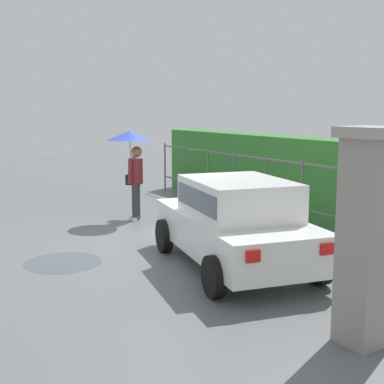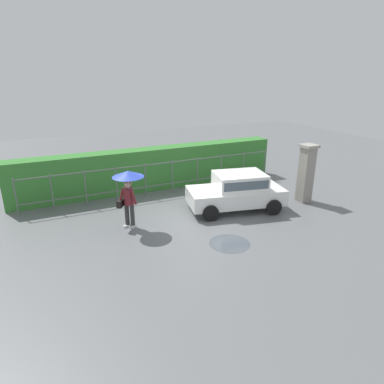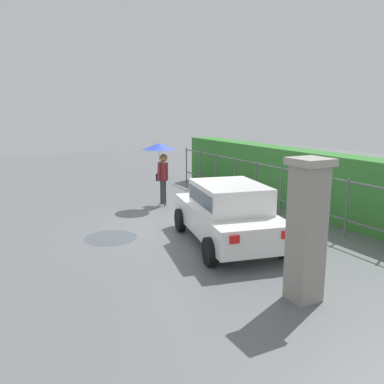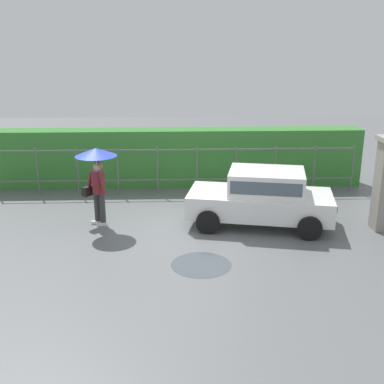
{
  "view_description": "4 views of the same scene",
  "coord_description": "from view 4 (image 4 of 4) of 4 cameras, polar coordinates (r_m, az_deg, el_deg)",
  "views": [
    {
      "loc": [
        8.65,
        -4.77,
        2.62
      ],
      "look_at": [
        -0.11,
        0.51,
        0.98
      ],
      "focal_mm": 49.51,
      "sensor_mm": 36.0,
      "label": 1
    },
    {
      "loc": [
        -5.09,
        -10.27,
        5.17
      ],
      "look_at": [
        -0.2,
        0.15,
        1.04
      ],
      "focal_mm": 31.45,
      "sensor_mm": 36.0,
      "label": 2
    },
    {
      "loc": [
        9.61,
        -4.89,
        3.2
      ],
      "look_at": [
        -0.38,
        0.38,
        0.85
      ],
      "focal_mm": 38.07,
      "sensor_mm": 36.0,
      "label": 3
    },
    {
      "loc": [
        -0.53,
        -11.48,
        4.55
      ],
      "look_at": [
        -0.05,
        0.33,
        0.88
      ],
      "focal_mm": 44.36,
      "sensor_mm": 36.0,
      "label": 4
    }
  ],
  "objects": [
    {
      "name": "hedge_row",
      "position": [
        15.97,
        -1.83,
        4.19
      ],
      "size": [
        12.29,
        0.9,
        1.9
      ],
      "primitive_type": "cube",
      "color": "#387F33",
      "rests_on": "ground"
    },
    {
      "name": "car",
      "position": [
        12.49,
        8.45,
        -0.42
      ],
      "size": [
        3.96,
        2.47,
        1.48
      ],
      "rotation": [
        0.0,
        0.0,
        2.93
      ],
      "color": "white",
      "rests_on": "ground"
    },
    {
      "name": "pedestrian",
      "position": [
        12.34,
        -11.41,
        2.96
      ],
      "size": [
        1.06,
        1.06,
        2.08
      ],
      "rotation": [
        0.0,
        0.0,
        -2.22
      ],
      "color": "#333333",
      "rests_on": "ground"
    },
    {
      "name": "fence_section",
      "position": [
        15.05,
        -1.79,
        2.9
      ],
      "size": [
        11.34,
        0.05,
        1.5
      ],
      "color": "#59605B",
      "rests_on": "ground"
    },
    {
      "name": "puddle_near",
      "position": [
        10.39,
        1.11,
        -8.73
      ],
      "size": [
        1.32,
        1.32,
        0.0
      ],
      "primitive_type": "cylinder",
      "color": "#4C545B",
      "rests_on": "ground"
    },
    {
      "name": "ground_plane",
      "position": [
        12.36,
        0.32,
        -4.37
      ],
      "size": [
        40.0,
        40.0,
        0.0
      ],
      "primitive_type": "plane",
      "color": "slate"
    }
  ]
}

